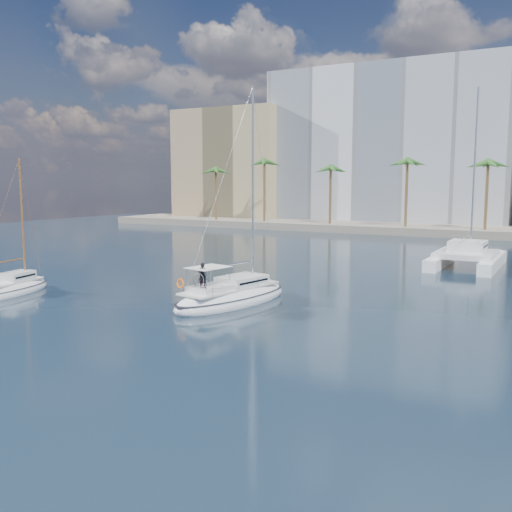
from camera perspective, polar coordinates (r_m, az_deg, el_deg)
The scene contains 10 objects.
ground at distance 35.71m, azimuth -0.60°, elevation -5.61°, with size 160.00×160.00×0.00m, color black.
quay at distance 93.19m, azimuth 18.16°, elevation 2.51°, with size 120.00×14.00×1.20m, color gray.
building_modern at distance 107.48m, azimuth 13.28°, elevation 10.44°, with size 42.00×16.00×28.00m, color silver.
building_tan_left at distance 115.59m, azimuth -1.97°, elevation 8.93°, with size 22.00×14.00×22.00m, color tan.
palm_left at distance 101.17m, azimuth -1.55°, elevation 8.73°, with size 3.60×3.60×12.30m.
palm_centre at distance 88.98m, azimuth 17.93°, elevation 8.54°, with size 3.60×3.60×12.30m.
main_sloop at distance 37.97m, azimuth -2.40°, elevation -4.07°, with size 5.14×10.60×15.09m.
small_sloop at distance 44.75m, azimuth -23.23°, elevation -3.03°, with size 3.46×7.47×10.33m.
catamaran at distance 57.59m, azimuth 20.35°, elevation 0.08°, with size 5.88×11.62×16.93m.
seagull at distance 42.86m, azimuth 0.93°, elevation -2.30°, with size 1.05×0.45×0.19m.
Camera 1 is at (17.09, -30.30, 8.09)m, focal length 40.00 mm.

